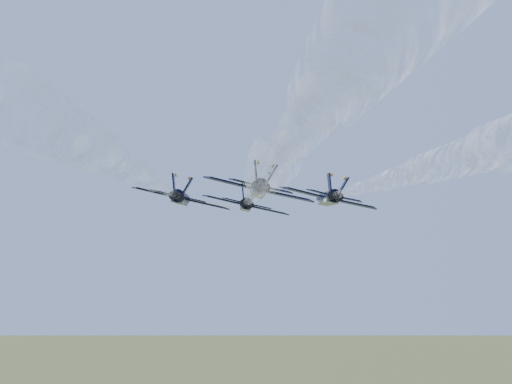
% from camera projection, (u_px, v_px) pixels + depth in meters
% --- Properties ---
extents(jet_lead, '(13.71, 18.51, 4.78)m').
position_uv_depth(jet_lead, '(246.00, 205.00, 125.58)').
color(jet_lead, black).
extents(jet_left, '(13.71, 18.51, 4.78)m').
position_uv_depth(jet_left, '(181.00, 198.00, 112.04)').
color(jet_left, black).
extents(jet_right, '(13.71, 18.51, 4.78)m').
position_uv_depth(jet_right, '(328.00, 198.00, 111.85)').
color(jet_right, black).
extents(jet_slot, '(13.71, 18.51, 4.78)m').
position_uv_depth(jet_slot, '(259.00, 189.00, 98.40)').
color(jet_slot, black).
extents(smoke_trail_lead, '(18.00, 77.55, 3.35)m').
position_uv_depth(smoke_trail_lead, '(263.00, 151.00, 64.71)').
color(smoke_trail_lead, white).
extents(smoke_trail_left, '(18.00, 77.55, 3.35)m').
position_uv_depth(smoke_trail_left, '(125.00, 122.00, 51.17)').
color(smoke_trail_left, white).
extents(smoke_trail_right, '(18.00, 77.55, 3.35)m').
position_uv_depth(smoke_trail_right, '(447.00, 122.00, 50.99)').
color(smoke_trail_right, white).
extents(smoke_trail_slot, '(18.00, 77.55, 3.35)m').
position_uv_depth(smoke_trail_slot, '(309.00, 72.00, 37.54)').
color(smoke_trail_slot, white).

